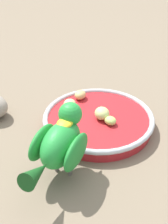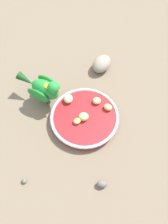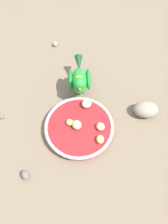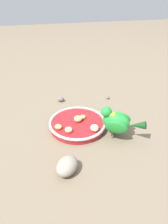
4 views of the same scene
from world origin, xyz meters
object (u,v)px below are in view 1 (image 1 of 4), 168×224
(apple_piece_1, at_px, (69,131))
(apple_piece_4, at_px, (70,104))
(apple_piece_3, at_px, (111,122))
(parrot, at_px, (60,143))
(apple_piece_2, at_px, (80,95))
(apple_piece_0, at_px, (102,113))
(feeding_bowl, at_px, (97,121))

(apple_piece_1, distance_m, apple_piece_4, 0.10)
(apple_piece_3, height_order, parrot, parrot)
(apple_piece_2, bearing_deg, apple_piece_1, 164.75)
(apple_piece_1, relative_size, parrot, 0.21)
(apple_piece_2, xyz_separation_m, apple_piece_3, (-0.11, -0.05, -0.00))
(apple_piece_3, bearing_deg, parrot, 134.34)
(apple_piece_0, xyz_separation_m, apple_piece_2, (0.08, 0.04, -0.00))
(apple_piece_0, distance_m, apple_piece_4, 0.08)
(apple_piece_3, bearing_deg, apple_piece_4, 46.37)
(apple_piece_1, bearing_deg, feeding_bowl, -48.80)
(apple_piece_2, bearing_deg, apple_piece_3, -155.67)
(apple_piece_4, relative_size, parrot, 0.17)
(apple_piece_4, bearing_deg, feeding_bowl, -130.11)
(apple_piece_2, distance_m, apple_piece_4, 0.05)
(apple_piece_2, bearing_deg, apple_piece_0, -156.82)
(apple_piece_0, relative_size, apple_piece_3, 1.33)
(apple_piece_2, distance_m, apple_piece_3, 0.12)
(apple_piece_0, xyz_separation_m, apple_piece_4, (0.05, 0.06, -0.00))
(apple_piece_2, relative_size, apple_piece_4, 1.02)
(apple_piece_3, distance_m, parrot, 0.15)
(feeding_bowl, bearing_deg, apple_piece_1, 131.20)
(feeding_bowl, bearing_deg, apple_piece_0, -106.57)
(apple_piece_1, bearing_deg, parrot, 164.97)
(apple_piece_0, bearing_deg, apple_piece_3, -152.05)
(apple_piece_0, distance_m, apple_piece_2, 0.09)
(feeding_bowl, distance_m, apple_piece_4, 0.07)
(apple_piece_1, bearing_deg, apple_piece_4, -5.71)
(apple_piece_3, relative_size, apple_piece_4, 0.88)
(apple_piece_0, xyz_separation_m, apple_piece_3, (-0.03, -0.01, -0.00))
(apple_piece_0, relative_size, apple_piece_4, 1.17)
(apple_piece_3, bearing_deg, apple_piece_0, 27.95)
(apple_piece_3, height_order, apple_piece_4, apple_piece_4)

